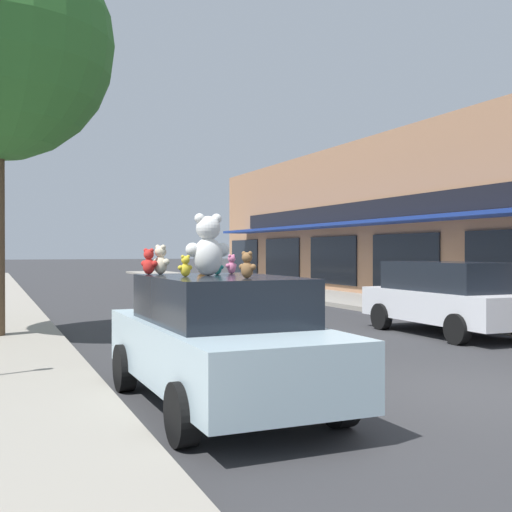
% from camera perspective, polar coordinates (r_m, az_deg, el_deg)
% --- Properties ---
extents(ground_plane, '(260.00, 260.00, 0.00)m').
position_cam_1_polar(ground_plane, '(8.85, 19.12, -11.34)').
color(ground_plane, '#333335').
extents(plush_art_car, '(1.91, 4.13, 1.51)m').
position_cam_1_polar(plush_art_car, '(7.47, -3.24, -7.39)').
color(plush_art_car, '#ADC6D1').
rests_on(plush_art_car, ground_plane).
extents(teddy_bear_giant, '(0.54, 0.34, 0.74)m').
position_cam_1_polar(teddy_bear_giant, '(7.60, -4.28, 0.91)').
color(teddy_bear_giant, white).
rests_on(teddy_bear_giant, plush_art_car).
extents(teddy_bear_pink, '(0.19, 0.15, 0.25)m').
position_cam_1_polar(teddy_bear_pink, '(8.21, -2.20, -0.75)').
color(teddy_bear_pink, pink).
rests_on(teddy_bear_pink, plush_art_car).
extents(teddy_bear_cream, '(0.22, 0.28, 0.37)m').
position_cam_1_polar(teddy_bear_cream, '(8.14, -8.47, -0.35)').
color(teddy_bear_cream, beige).
rests_on(teddy_bear_cream, plush_art_car).
extents(teddy_bear_brown, '(0.18, 0.21, 0.29)m').
position_cam_1_polar(teddy_bear_brown, '(6.90, -0.80, -0.82)').
color(teddy_bear_brown, olive).
rests_on(teddy_bear_brown, plush_art_car).
extents(teddy_bear_teal, '(0.17, 0.11, 0.22)m').
position_cam_1_polar(teddy_bear_teal, '(7.91, -3.46, -0.90)').
color(teddy_bear_teal, teal).
rests_on(teddy_bear_teal, plush_art_car).
extents(teddy_bear_orange, '(0.15, 0.19, 0.25)m').
position_cam_1_polar(teddy_bear_orange, '(8.38, -4.84, -0.72)').
color(teddy_bear_orange, orange).
rests_on(teddy_bear_orange, plush_art_car).
extents(teddy_bear_red, '(0.21, 0.23, 0.33)m').
position_cam_1_polar(teddy_bear_red, '(8.10, -9.51, -0.51)').
color(teddy_bear_red, red).
rests_on(teddy_bear_red, plush_art_car).
extents(teddy_bear_yellow, '(0.19, 0.12, 0.25)m').
position_cam_1_polar(teddy_bear_yellow, '(7.33, -6.30, -0.91)').
color(teddy_bear_yellow, yellow).
rests_on(teddy_bear_yellow, plush_art_car).
extents(parked_car_far_center, '(1.86, 4.15, 1.56)m').
position_cam_1_polar(parked_car_far_center, '(14.42, 16.69, -3.41)').
color(parked_car_far_center, silver).
rests_on(parked_car_far_center, ground_plane).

